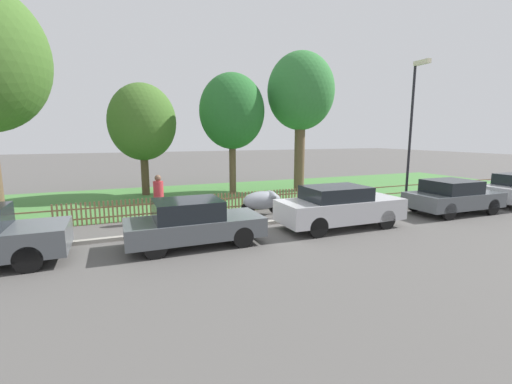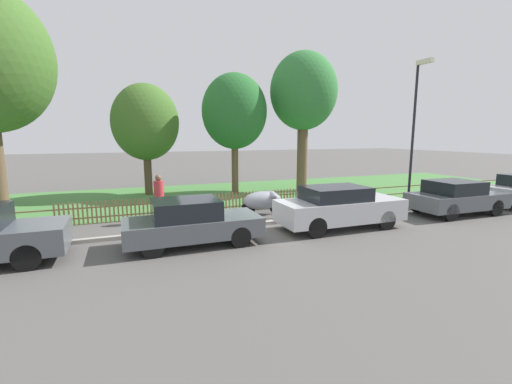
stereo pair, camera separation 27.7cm
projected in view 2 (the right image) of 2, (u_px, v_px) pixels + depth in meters
ground_plane at (236, 228)px, 12.08m from camera, size 120.00×120.00×0.00m
kerb_stone at (235, 226)px, 12.16m from camera, size 42.33×0.20×0.12m
grass_strip at (196, 196)px, 18.44m from camera, size 42.33×8.87×0.01m
park_fence at (217, 203)px, 14.31m from camera, size 42.33×0.05×0.86m
parked_car_navy_estate at (191, 222)px, 10.15m from camera, size 3.99×1.69×1.39m
parked_car_red_compact at (339, 207)px, 11.99m from camera, size 4.48×1.77×1.49m
parked_car_white_van at (456, 197)px, 14.12m from camera, size 3.95×1.91×1.41m
covered_motorcycle at (263, 200)px, 14.05m from camera, size 1.81×0.94×0.99m
tree_behind_motorcycle at (145, 123)px, 18.34m from camera, size 3.53×3.53×5.98m
tree_mid_park at (234, 112)px, 18.54m from camera, size 3.53×3.53×6.56m
tree_far_left at (304, 93)px, 19.33m from camera, size 3.79×3.79×7.90m
pedestrian_near_fence at (159, 196)px, 12.75m from camera, size 0.48×0.48×1.81m
street_lamp at (416, 119)px, 14.83m from camera, size 0.20×0.79×6.37m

